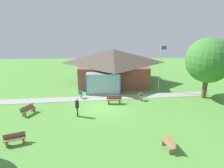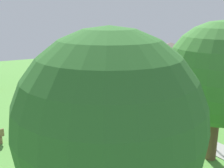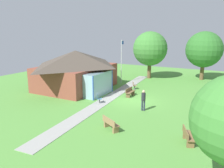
{
  "view_description": "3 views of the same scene",
  "coord_description": "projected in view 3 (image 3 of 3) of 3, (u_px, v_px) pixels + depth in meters",
  "views": [
    {
      "loc": [
        0.26,
        -20.36,
        9.4
      ],
      "look_at": [
        0.96,
        2.84,
        1.43
      ],
      "focal_mm": 36.67,
      "sensor_mm": 36.0,
      "label": 1
    },
    {
      "loc": [
        18.66,
        -7.25,
        6.74
      ],
      "look_at": [
        0.23,
        2.63,
        1.12
      ],
      "focal_mm": 42.73,
      "sensor_mm": 36.0,
      "label": 2
    },
    {
      "loc": [
        -18.85,
        -7.89,
        6.29
      ],
      "look_at": [
        0.32,
        2.5,
        1.25
      ],
      "focal_mm": 35.86,
      "sensor_mm": 36.0,
      "label": 3
    }
  ],
  "objects": [
    {
      "name": "bench_rear_near_path",
      "position": [
        130.0,
        92.0,
        22.49
      ],
      "size": [
        1.5,
        0.44,
        0.84
      ],
      "rotation": [
        0.0,
        0.0,
        3.14
      ],
      "color": "brown",
      "rests_on": "ground_plane"
    },
    {
      "name": "ground_plane",
      "position": [
        133.0,
        100.0,
        21.22
      ],
      "size": [
        44.0,
        44.0,
        0.0
      ],
      "primitive_type": "plane",
      "color": "#54933D"
    },
    {
      "name": "patio_chair_west",
      "position": [
        99.0,
        99.0,
        20.21
      ],
      "size": [
        0.59,
        0.59,
        0.86
      ],
      "rotation": [
        0.0,
        0.0,
        3.63
      ],
      "color": "teal",
      "rests_on": "ground_plane"
    },
    {
      "name": "pavilion",
      "position": [
        77.0,
        69.0,
        25.24
      ],
      "size": [
        9.34,
        8.04,
        4.32
      ],
      "color": "brown",
      "rests_on": "ground_plane"
    },
    {
      "name": "flagpole",
      "position": [
        121.0,
        59.0,
        28.14
      ],
      "size": [
        0.64,
        0.08,
        5.39
      ],
      "color": "silver",
      "rests_on": "ground_plane"
    },
    {
      "name": "bench_mid_left",
      "position": [
        111.0,
        124.0,
        14.71
      ],
      "size": [
        1.12,
        1.52,
        0.84
      ],
      "rotation": [
        0.0,
        0.0,
        4.2
      ],
      "color": "olive",
      "rests_on": "ground_plane"
    },
    {
      "name": "patio_chair_lawn_spare",
      "position": [
        134.0,
        86.0,
        25.28
      ],
      "size": [
        0.61,
        0.61,
        0.86
      ],
      "rotation": [
        0.0,
        0.0,
        3.69
      ],
      "color": "#8C6B4C",
      "rests_on": "ground_plane"
    },
    {
      "name": "tree_far_east",
      "position": [
        204.0,
        50.0,
        29.58
      ],
      "size": [
        4.76,
        4.76,
        6.46
      ],
      "color": "brown",
      "rests_on": "ground_plane"
    },
    {
      "name": "bench_front_right",
      "position": [
        218.0,
        94.0,
        21.82
      ],
      "size": [
        0.72,
        1.56,
        0.84
      ],
      "rotation": [
        0.0,
        0.0,
        1.77
      ],
      "color": "olive",
      "rests_on": "ground_plane"
    },
    {
      "name": "bench_front_left",
      "position": [
        188.0,
        136.0,
        12.97
      ],
      "size": [
        1.56,
        0.96,
        0.84
      ],
      "rotation": [
        0.0,
        0.0,
        3.52
      ],
      "color": "brown",
      "rests_on": "ground_plane"
    },
    {
      "name": "footpath",
      "position": [
        111.0,
        97.0,
        22.34
      ],
      "size": [
        23.27,
        3.19,
        0.03
      ],
      "primitive_type": "cube",
      "rotation": [
        0.0,
        0.0,
        0.08
      ],
      "color": "#999993",
      "rests_on": "ground_plane"
    },
    {
      "name": "visitor_strolling_lawn",
      "position": [
        143.0,
        99.0,
        18.2
      ],
      "size": [
        0.34,
        0.34,
        1.74
      ],
      "rotation": [
        0.0,
        0.0,
        1.73
      ],
      "color": "#2D3347",
      "rests_on": "ground_plane"
    },
    {
      "name": "tree_east_hedge",
      "position": [
        150.0,
        49.0,
        30.63
      ],
      "size": [
        4.67,
        4.67,
        6.45
      ],
      "color": "brown",
      "rests_on": "ground_plane"
    }
  ]
}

